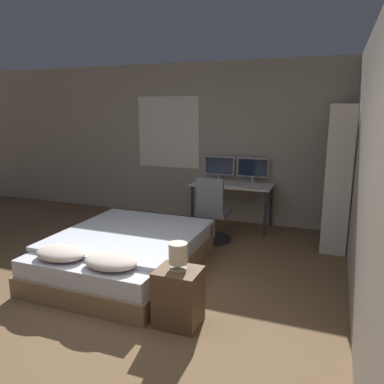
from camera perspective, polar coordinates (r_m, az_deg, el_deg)
name	(u,v)px	position (r m, az deg, el deg)	size (l,w,h in m)	color
ground_plane	(94,331)	(3.66, -14.64, -19.80)	(20.00, 20.00, 0.00)	brown
wall_back	(218,143)	(6.50, 4.02, 7.44)	(12.00, 0.08, 2.70)	#9E9384
wall_side_right	(365,170)	(4.02, 24.82, 3.06)	(0.06, 12.00, 2.70)	#9E9384
bed	(125,253)	(4.63, -10.17, -9.17)	(1.61, 2.05, 0.54)	#846647
nightstand	(178,297)	(3.53, -2.08, -15.69)	(0.40, 0.34, 0.53)	brown
bedside_lamp	(178,254)	(3.35, -2.14, -9.46)	(0.17, 0.17, 0.25)	gray
desk	(232,190)	(6.16, 6.13, 0.35)	(1.30, 0.61, 0.73)	beige
monitor_left	(219,167)	(6.36, 4.17, 3.86)	(0.51, 0.16, 0.41)	#B7B7BC
monitor_right	(253,169)	(6.22, 9.25, 3.53)	(0.51, 0.16, 0.41)	#B7B7BC
keyboard	(229,186)	(5.95, 5.66, 0.98)	(0.35, 0.13, 0.02)	#B7B7BC
computer_mouse	(246,186)	(5.88, 8.17, 0.87)	(0.07, 0.05, 0.04)	#B7B7BC
office_chair	(213,216)	(5.53, 3.17, -3.71)	(0.52, 0.52, 0.98)	black
bookshelf	(339,173)	(5.49, 21.43, 2.67)	(0.33, 0.79, 2.00)	beige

